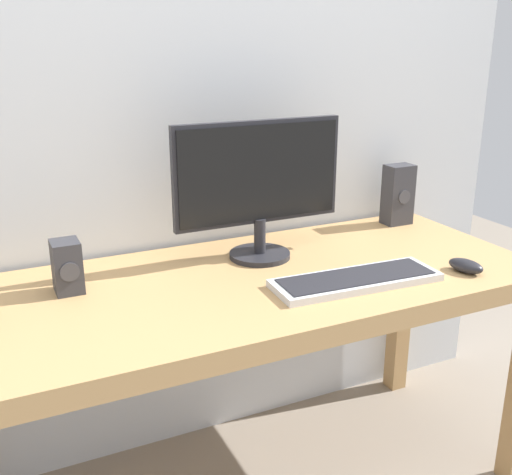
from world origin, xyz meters
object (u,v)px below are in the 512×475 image
object	(u,v)px
desk	(245,305)
speaker_right	(398,195)
speaker_left	(67,267)
keyboard_primary	(356,280)
mouse	(466,266)
monitor	(259,183)

from	to	relation	value
desk	speaker_right	bearing A→B (deg)	19.27
desk	speaker_left	bearing A→B (deg)	164.80
desk	speaker_right	world-z (taller)	speaker_right
desk	speaker_right	xyz separation A→B (m)	(0.73, 0.25, 0.19)
desk	keyboard_primary	bearing A→B (deg)	-31.27
keyboard_primary	speaker_left	xyz separation A→B (m)	(-0.73, 0.29, 0.06)
desk	speaker_left	world-z (taller)	speaker_left
mouse	speaker_left	xyz separation A→B (m)	(-1.07, 0.35, 0.05)
desk	mouse	world-z (taller)	mouse
desk	keyboard_primary	size ratio (longest dim) A/B	3.57
speaker_left	mouse	bearing A→B (deg)	-18.24
monitor	keyboard_primary	size ratio (longest dim) A/B	1.10
desk	speaker_right	distance (m)	0.79
mouse	speaker_right	xyz separation A→B (m)	(0.12, 0.48, 0.09)
desk	speaker_left	size ratio (longest dim) A/B	12.18
monitor	keyboard_primary	distance (m)	0.41
speaker_right	speaker_left	size ratio (longest dim) A/B	1.52
mouse	keyboard_primary	bearing A→B (deg)	153.37
monitor	speaker_left	world-z (taller)	monitor
mouse	speaker_right	distance (m)	0.50
keyboard_primary	speaker_left	world-z (taller)	speaker_left
mouse	desk	bearing A→B (deg)	143.63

